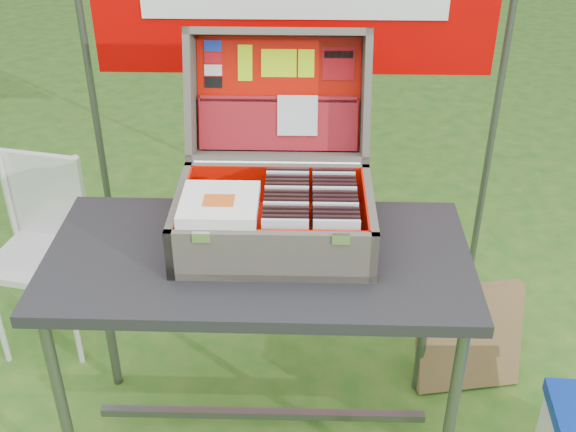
{
  "coord_description": "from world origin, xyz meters",
  "views": [
    {
      "loc": [
        0.05,
        -1.73,
        2.07
      ],
      "look_at": [
        -0.0,
        0.1,
        0.95
      ],
      "focal_mm": 45.0,
      "sensor_mm": 36.0,
      "label": 1
    }
  ],
  "objects_px": {
    "table": "(261,353)",
    "chair": "(40,261)",
    "suitcase": "(275,154)",
    "cardboard_box": "(468,337)"
  },
  "relations": [
    {
      "from": "chair",
      "to": "cardboard_box",
      "type": "bearing_deg",
      "value": 4.8
    },
    {
      "from": "suitcase",
      "to": "chair",
      "type": "distance_m",
      "value": 1.26
    },
    {
      "from": "chair",
      "to": "cardboard_box",
      "type": "distance_m",
      "value": 1.73
    },
    {
      "from": "chair",
      "to": "cardboard_box",
      "type": "height_order",
      "value": "chair"
    },
    {
      "from": "table",
      "to": "cardboard_box",
      "type": "xyz_separation_m",
      "value": [
        0.78,
        0.33,
        -0.2
      ]
    },
    {
      "from": "table",
      "to": "cardboard_box",
      "type": "height_order",
      "value": "table"
    },
    {
      "from": "table",
      "to": "suitcase",
      "type": "height_order",
      "value": "suitcase"
    },
    {
      "from": "table",
      "to": "suitcase",
      "type": "bearing_deg",
      "value": 70.23
    },
    {
      "from": "table",
      "to": "chair",
      "type": "distance_m",
      "value": 1.07
    },
    {
      "from": "chair",
      "to": "cardboard_box",
      "type": "xyz_separation_m",
      "value": [
        1.71,
        -0.21,
        -0.18
      ]
    }
  ]
}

